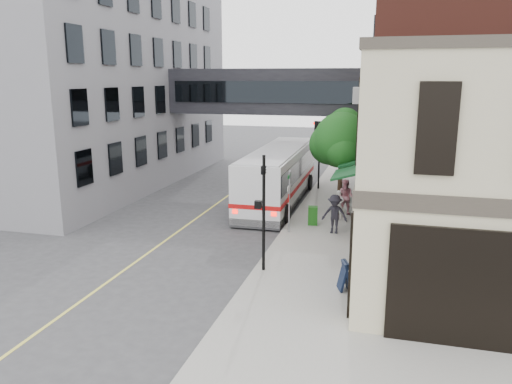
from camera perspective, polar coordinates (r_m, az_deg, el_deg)
The scene contains 16 objects.
ground at distance 17.98m, azimuth -2.00°, elevation -11.48°, with size 120.00×120.00×0.00m, color #38383A.
sidewalk_main at distance 30.67m, azimuth 9.29°, elevation -1.09°, with size 4.00×60.00×0.15m, color gray.
brick_building at distance 31.07m, azimuth 25.05°, elevation 10.96°, with size 13.76×18.00×14.00m.
opposite_building at distance 38.45m, azimuth -19.99°, elevation 11.57°, with size 14.00×24.00×14.00m, color slate.
skyway_bridge at distance 34.55m, azimuth 1.96°, elevation 11.42°, with size 14.00×3.18×3.00m.
traffic_signal_near at distance 18.74m, azimuth 0.80°, elevation -0.79°, with size 0.44×0.22×4.60m.
traffic_signal_far at distance 33.21m, azimuth 7.04°, elevation 5.79°, with size 0.53×0.28×4.50m.
street_sign_pole at distance 23.72m, azimuth 3.82°, elevation -0.48°, with size 0.08×0.75×3.00m.
street_tree at distance 29.19m, azimuth 9.79°, elevation 5.85°, with size 3.80×3.20×5.60m.
lane_marking at distance 28.45m, azimuth -5.75°, elevation -2.24°, with size 0.12×40.00×0.01m, color #D8CC4C.
bus at distance 30.04m, azimuth 2.61°, elevation 2.16°, with size 3.07×12.02×3.22m.
pedestrian_a at distance 26.57m, azimuth 9.41°, elevation -1.43°, with size 0.55×0.36×1.51m, color white.
pedestrian_b at distance 27.35m, azimuth 10.24°, elevation -0.59°, with size 0.94×0.73×1.94m, color pink.
pedestrian_c at distance 24.03m, azimuth 8.97°, elevation -2.51°, with size 1.22×0.70×1.88m, color black.
newspaper_box at distance 25.38m, azimuth 6.51°, elevation -2.69°, with size 0.47×0.42×0.94m, color #185613.
sandwich_board at distance 17.93m, azimuth 10.10°, elevation -9.40°, with size 0.38×0.59×1.06m, color #101A32.
Camera 1 is at (4.84, -15.64, 7.45)m, focal length 35.00 mm.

